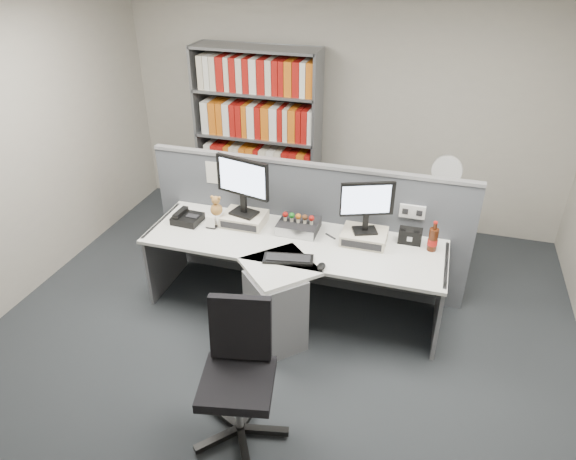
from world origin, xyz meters
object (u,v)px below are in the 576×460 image
(monitor_right, at_px, (367,203))
(desk_fan, at_px, (446,174))
(keyboard, at_px, (288,259))
(office_chair, at_px, (239,369))
(desk, at_px, (286,280))
(cola_bottle, at_px, (433,240))
(mouse, at_px, (321,266))
(monitor_left, at_px, (243,182))
(filing_cabinet, at_px, (437,232))
(shelving_unit, at_px, (258,139))
(desktop_pc, at_px, (299,226))
(speaker, at_px, (410,236))
(desk_calendar, at_px, (211,223))
(desk_phone, at_px, (187,218))

(monitor_right, bearing_deg, desk_fan, 58.77)
(keyboard, xyz_separation_m, office_chair, (-0.02, -1.07, -0.20))
(desk, relative_size, cola_bottle, 9.60)
(mouse, distance_m, desk_fan, 1.77)
(monitor_left, bearing_deg, mouse, -31.02)
(monitor_right, xyz_separation_m, mouse, (-0.25, -0.51, -0.35))
(mouse, bearing_deg, monitor_right, 63.39)
(monitor_left, distance_m, filing_cabinet, 2.14)
(shelving_unit, relative_size, filing_cabinet, 2.86)
(desk, xyz_separation_m, desk_fan, (1.20, 1.40, 0.55))
(desktop_pc, xyz_separation_m, speaker, (0.97, 0.08, 0.02))
(desk, bearing_deg, shelving_unit, 115.96)
(desk_calendar, distance_m, filing_cabinet, 2.33)
(filing_cabinet, height_order, office_chair, office_chair)
(desk_phone, distance_m, cola_bottle, 2.19)
(desk_calendar, relative_size, cola_bottle, 0.41)
(monitor_left, xyz_separation_m, desk_calendar, (-0.26, -0.16, -0.37))
(keyboard, height_order, desk_calendar, desk_calendar)
(desk_calendar, bearing_deg, monitor_left, 31.06)
(cola_bottle, bearing_deg, office_chair, -125.65)
(desk, bearing_deg, monitor_left, 143.32)
(mouse, distance_m, desk_phone, 1.42)
(keyboard, bearing_deg, monitor_right, 40.86)
(desk, distance_m, desk_fan, 1.92)
(desk, distance_m, filing_cabinet, 1.85)
(desktop_pc, xyz_separation_m, mouse, (0.34, -0.53, -0.03))
(monitor_right, height_order, mouse, monitor_right)
(desk_calendar, height_order, cola_bottle, cola_bottle)
(monitor_right, height_order, speaker, monitor_right)
(desktop_pc, relative_size, desk_fan, 0.71)
(shelving_unit, bearing_deg, desk_fan, -12.08)
(desktop_pc, relative_size, desk_calendar, 3.18)
(desk, height_order, keyboard, keyboard)
(desk_phone, xyz_separation_m, speaker, (2.00, 0.22, 0.03))
(keyboard, relative_size, mouse, 3.98)
(keyboard, relative_size, desk_phone, 1.67)
(keyboard, distance_m, cola_bottle, 1.22)
(monitor_left, relative_size, filing_cabinet, 0.77)
(mouse, relative_size, desk_phone, 0.42)
(desk, bearing_deg, monitor_right, 33.29)
(desk, bearing_deg, desk_calendar, 163.57)
(monitor_left, xyz_separation_m, monitor_right, (1.10, -0.00, -0.05))
(desktop_pc, distance_m, cola_bottle, 1.16)
(desk_phone, height_order, office_chair, office_chair)
(monitor_left, distance_m, desk_phone, 0.65)
(desk_phone, bearing_deg, filing_cabinet, 27.05)
(desk_phone, xyz_separation_m, desk_calendar, (0.26, -0.03, 0.01))
(monitor_right, height_order, desk_calendar, monitor_right)
(cola_bottle, height_order, shelving_unit, shelving_unit)
(cola_bottle, xyz_separation_m, filing_cabinet, (0.05, 0.99, -0.47))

